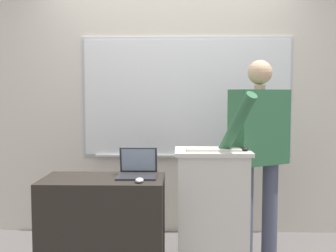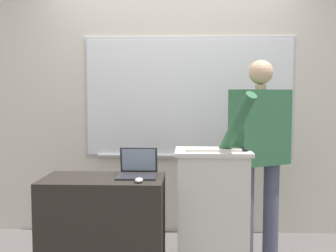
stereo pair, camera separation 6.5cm
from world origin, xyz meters
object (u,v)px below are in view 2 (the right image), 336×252
at_px(computer_mouse_by_laptop, 139,180).
at_px(computer_mouse_by_keyboard, 245,149).
at_px(lectern_podium, 212,209).
at_px(wireless_keyboard, 214,150).
at_px(side_desk, 104,225).
at_px(person_presenter, 260,145).
at_px(laptop, 138,169).

height_order(computer_mouse_by_laptop, computer_mouse_by_keyboard, computer_mouse_by_keyboard).
distance_m(lectern_podium, computer_mouse_by_laptop, 0.69).
bearing_deg(lectern_podium, wireless_keyboard, -85.23).
distance_m(lectern_podium, side_desk, 0.87).
bearing_deg(side_desk, person_presenter, 12.48).
bearing_deg(computer_mouse_by_laptop, laptop, 98.71).
bearing_deg(computer_mouse_by_laptop, person_presenter, 24.65).
relative_size(lectern_podium, person_presenter, 0.57).
xyz_separation_m(laptop, wireless_keyboard, (0.59, 0.00, 0.16)).
height_order(laptop, computer_mouse_by_laptop, laptop).
bearing_deg(side_desk, computer_mouse_by_laptop, -28.25).
bearing_deg(computer_mouse_by_laptop, computer_mouse_by_keyboard, 17.54).
height_order(person_presenter, computer_mouse_by_keyboard, person_presenter).
relative_size(person_presenter, laptop, 5.48).
bearing_deg(laptop, side_desk, -163.14).
distance_m(laptop, computer_mouse_by_laptop, 0.24).
relative_size(wireless_keyboard, computer_mouse_by_laptop, 4.20).
relative_size(person_presenter, computer_mouse_by_keyboard, 16.65).
bearing_deg(lectern_podium, computer_mouse_by_keyboard, -9.59).
bearing_deg(laptop, person_presenter, 11.29).
bearing_deg(lectern_podium, computer_mouse_by_laptop, -151.99).
bearing_deg(computer_mouse_by_keyboard, wireless_keyboard, -176.85).
xyz_separation_m(side_desk, computer_mouse_by_laptop, (0.30, -0.16, 0.39)).
distance_m(person_presenter, wireless_keyboard, 0.43).
relative_size(side_desk, computer_mouse_by_keyboard, 9.32).
distance_m(person_presenter, laptop, 1.01).
height_order(lectern_podium, computer_mouse_by_laptop, lectern_podium).
xyz_separation_m(lectern_podium, side_desk, (-0.85, -0.14, -0.10)).
height_order(person_presenter, wireless_keyboard, person_presenter).
bearing_deg(computer_mouse_by_laptop, lectern_podium, 28.01).
relative_size(lectern_podium, laptop, 3.13).
distance_m(side_desk, laptop, 0.51).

